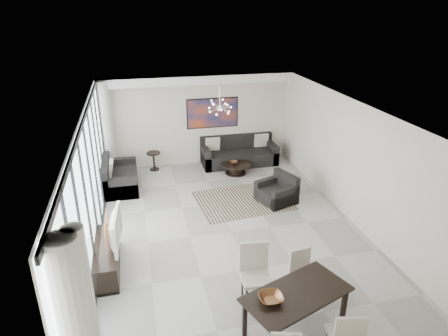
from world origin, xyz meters
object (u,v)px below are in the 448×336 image
object	(u,v)px
dining_table	(297,297)
sofa_main	(239,155)
television	(111,230)
tv_console	(106,257)
coffee_table	(236,168)

from	to	relation	value
dining_table	sofa_main	bearing A→B (deg)	82.21
television	dining_table	distance (m)	3.76
sofa_main	tv_console	distance (m)	6.29
coffee_table	dining_table	distance (m)	6.44
tv_console	television	xyz separation A→B (m)	(0.16, 0.03, 0.60)
coffee_table	television	bearing A→B (deg)	-131.78
sofa_main	television	world-z (taller)	television
sofa_main	tv_console	size ratio (longest dim) A/B	1.41
coffee_table	tv_console	distance (m)	5.50
coffee_table	sofa_main	xyz separation A→B (m)	(0.30, 0.79, 0.12)
sofa_main	television	distance (m)	6.19
sofa_main	dining_table	size ratio (longest dim) A/B	1.26
sofa_main	dining_table	world-z (taller)	sofa_main
tv_console	coffee_table	bearing A→B (deg)	47.16
sofa_main	tv_console	bearing A→B (deg)	-129.99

